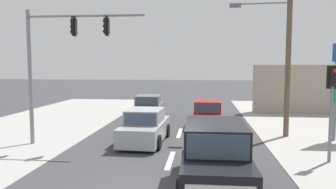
{
  "coord_description": "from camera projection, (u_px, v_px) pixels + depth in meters",
  "views": [
    {
      "loc": [
        1.19,
        -9.01,
        3.57
      ],
      "look_at": [
        -0.19,
        4.0,
        2.4
      ],
      "focal_mm": 35.0,
      "sensor_mm": 36.0,
      "label": 1
    }
  ],
  "objects": [
    {
      "name": "suv_crossing_left",
      "position": [
        215.0,
        158.0,
        9.51
      ],
      "size": [
        2.1,
        4.56,
        1.9
      ],
      "color": "black",
      "rests_on": "ground"
    },
    {
      "name": "pedestal_signal_right_kerb",
      "position": [
        332.0,
        97.0,
        11.83
      ],
      "size": [
        0.44,
        0.3,
        3.56
      ],
      "color": "slate",
      "rests_on": "ground"
    },
    {
      "name": "utility_pole_midground_right",
      "position": [
        286.0,
        37.0,
        15.98
      ],
      "size": [
        3.78,
        0.49,
        9.16
      ],
      "color": "brown",
      "rests_on": "ground"
    },
    {
      "name": "sedan_oncoming_mid",
      "position": [
        148.0,
        108.0,
        22.01
      ],
      "size": [
        1.99,
        4.29,
        1.56
      ],
      "color": "slate",
      "rests_on": "ground"
    },
    {
      "name": "traffic_signal_mast",
      "position": [
        57.0,
        52.0,
        14.41
      ],
      "size": [
        5.29,
        0.46,
        6.0
      ],
      "color": "slate",
      "rests_on": "ground"
    },
    {
      "name": "sedan_kerbside_parked",
      "position": [
        145.0,
        127.0,
        15.14
      ],
      "size": [
        2.01,
        4.3,
        1.56
      ],
      "color": "#A3A8AD",
      "rests_on": "ground"
    },
    {
      "name": "lane_dash_mid",
      "position": [
        170.0,
        160.0,
        12.34
      ],
      "size": [
        0.2,
        2.4,
        0.01
      ],
      "primitive_type": "cube",
      "color": "silver",
      "rests_on": "ground"
    },
    {
      "name": "lane_dash_far",
      "position": [
        180.0,
        133.0,
        17.29
      ],
      "size": [
        0.2,
        2.4,
        0.01
      ],
      "primitive_type": "cube",
      "color": "silver",
      "rests_on": "ground"
    },
    {
      "name": "hatchback_receding_far",
      "position": [
        207.0,
        115.0,
        18.72
      ],
      "size": [
        1.83,
        3.66,
        1.53
      ],
      "color": "maroon",
      "rests_on": "ground"
    }
  ]
}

